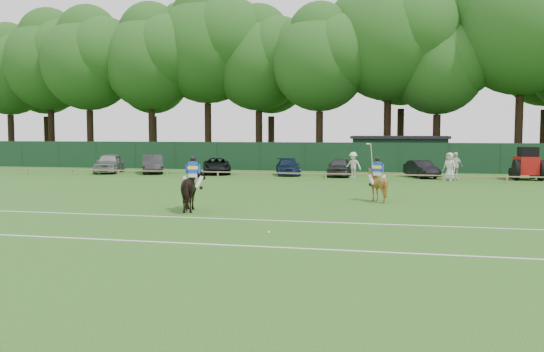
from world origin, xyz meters
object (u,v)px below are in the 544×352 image
(spectator_left, at_px, (353,165))
(estate_black, at_px, (421,169))
(suv_black, at_px, (217,166))
(utility_shed, at_px, (400,153))
(spectator_right, at_px, (450,166))
(sedan_navy, at_px, (288,167))
(sedan_grey, at_px, (153,164))
(horse_dark, at_px, (193,190))
(tractor, at_px, (527,164))
(sedan_silver, at_px, (109,163))
(spectator_mid, at_px, (455,166))
(polo_ball, at_px, (269,232))
(hatch_grey, at_px, (340,167))
(horse_chestnut, at_px, (377,185))

(spectator_left, bearing_deg, estate_black, 35.34)
(suv_black, xyz_separation_m, utility_shed, (14.39, 8.10, 0.89))
(spectator_right, bearing_deg, estate_black, 162.69)
(sedan_navy, distance_m, estate_black, 10.20)
(sedan_grey, relative_size, sedan_navy, 1.05)
(suv_black, bearing_deg, horse_dark, -93.76)
(tractor, bearing_deg, sedan_silver, 177.24)
(utility_shed, distance_m, tractor, 12.38)
(spectator_mid, xyz_separation_m, polo_ball, (-7.96, -24.04, -0.94))
(hatch_grey, relative_size, spectator_mid, 2.13)
(sedan_navy, xyz_separation_m, utility_shed, (8.56, 7.85, 0.90))
(spectator_mid, relative_size, spectator_right, 1.00)
(suv_black, bearing_deg, horse_chestnut, -68.99)
(suv_black, distance_m, sedan_navy, 5.84)
(sedan_silver, distance_m, sedan_grey, 3.71)
(polo_ball, bearing_deg, sedan_navy, 99.83)
(tractor, bearing_deg, utility_shed, 132.65)
(utility_shed, bearing_deg, sedan_silver, -159.51)
(sedan_grey, distance_m, suv_black, 5.43)
(sedan_silver, bearing_deg, horse_dark, -69.61)
(estate_black, height_order, spectator_right, spectator_right)
(sedan_silver, xyz_separation_m, sedan_grey, (3.70, 0.37, -0.05))
(horse_chestnut, bearing_deg, hatch_grey, -66.01)
(sedan_navy, xyz_separation_m, estate_black, (10.20, -0.24, -0.00))
(sedan_silver, height_order, spectator_left, spectator_left)
(horse_dark, distance_m, polo_ball, 6.49)
(hatch_grey, height_order, spectator_right, spectator_right)
(sedan_silver, bearing_deg, horse_chestnut, -49.80)
(horse_chestnut, distance_m, utility_shed, 23.91)
(hatch_grey, xyz_separation_m, spectator_mid, (8.33, -1.50, 0.27))
(spectator_mid, xyz_separation_m, tractor, (4.95, 1.13, 0.13))
(spectator_mid, bearing_deg, sedan_silver, 153.69)
(sedan_silver, relative_size, spectator_mid, 2.41)
(estate_black, bearing_deg, horse_chestnut, -122.01)
(sedan_silver, height_order, polo_ball, sedan_silver)
(horse_dark, height_order, spectator_right, spectator_right)
(sedan_navy, xyz_separation_m, hatch_grey, (4.13, -0.44, 0.08))
(utility_shed, bearing_deg, sedan_navy, -137.47)
(horse_chestnut, height_order, sedan_grey, horse_chestnut)
(hatch_grey, distance_m, utility_shed, 9.43)
(suv_black, distance_m, estate_black, 16.03)
(sedan_silver, distance_m, hatch_grey, 19.09)
(horse_chestnut, bearing_deg, spectator_mid, -97.56)
(sedan_silver, xyz_separation_m, spectator_right, (26.98, -1.67, 0.18))
(spectator_right, xyz_separation_m, tractor, (5.37, 1.80, 0.13))
(polo_ball, xyz_separation_m, utility_shed, (4.06, 33.82, 1.49))
(sedan_silver, distance_m, spectator_mid, 27.43)
(horse_chestnut, bearing_deg, horse_dark, 46.35)
(sedan_silver, height_order, spectator_right, spectator_right)
(sedan_grey, distance_m, spectator_left, 16.57)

